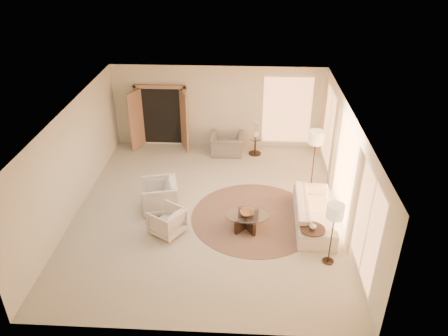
# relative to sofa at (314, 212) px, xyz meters

# --- Properties ---
(room) EXTENTS (7.04, 8.04, 2.83)m
(room) POSITION_rel_sofa_xyz_m (-2.74, 0.41, 1.05)
(room) COLOR beige
(room) RESTS_ON ground
(windows_right) EXTENTS (0.10, 6.40, 2.40)m
(windows_right) POSITION_rel_sofa_xyz_m (0.71, 0.51, 1.00)
(windows_right) COLOR #FCA865
(windows_right) RESTS_ON room
(window_back_corner) EXTENTS (1.70, 0.10, 2.40)m
(window_back_corner) POSITION_rel_sofa_xyz_m (-0.44, 4.36, 1.00)
(window_back_corner) COLOR #FCA865
(window_back_corner) RESTS_ON room
(curtains_right) EXTENTS (0.06, 5.20, 2.60)m
(curtains_right) POSITION_rel_sofa_xyz_m (0.66, 1.41, 0.95)
(curtains_right) COLOR tan
(curtains_right) RESTS_ON room
(french_doors) EXTENTS (1.95, 0.66, 2.16)m
(french_doors) POSITION_rel_sofa_xyz_m (-4.64, 4.23, 0.72)
(french_doors) COLOR #A57958
(french_doors) RESTS_ON room
(area_rug) EXTENTS (4.26, 4.26, 0.01)m
(area_rug) POSITION_rel_sofa_xyz_m (-1.50, 0.15, -0.34)
(area_rug) COLOR #422B22
(area_rug) RESTS_ON room
(sofa) EXTENTS (1.03, 2.42, 0.70)m
(sofa) POSITION_rel_sofa_xyz_m (0.00, 0.00, 0.00)
(sofa) COLOR silver
(sofa) RESTS_ON room
(armchair_left) EXTENTS (1.04, 1.08, 0.94)m
(armchair_left) POSITION_rel_sofa_xyz_m (-4.04, 0.41, 0.12)
(armchair_left) COLOR silver
(armchair_left) RESTS_ON room
(armchair_right) EXTENTS (0.98, 0.99, 0.76)m
(armchair_right) POSITION_rel_sofa_xyz_m (-3.67, -0.60, 0.03)
(armchair_right) COLOR silver
(armchair_right) RESTS_ON room
(accent_chair) EXTENTS (1.08, 0.71, 0.94)m
(accent_chair) POSITION_rel_sofa_xyz_m (-2.41, 3.75, 0.12)
(accent_chair) COLOR gray
(accent_chair) RESTS_ON room
(coffee_table) EXTENTS (1.23, 1.23, 0.41)m
(coffee_table) POSITION_rel_sofa_xyz_m (-1.71, -0.30, -0.09)
(coffee_table) COLOR black
(coffee_table) RESTS_ON room
(end_table) EXTENTS (0.59, 0.59, 0.55)m
(end_table) POSITION_rel_sofa_xyz_m (-0.18, -0.99, 0.03)
(end_table) COLOR black
(end_table) RESTS_ON room
(side_table) EXTENTS (0.54, 0.54, 0.63)m
(side_table) POSITION_rel_sofa_xyz_m (-1.46, 3.81, 0.03)
(side_table) COLOR #2E221B
(side_table) RESTS_ON room
(floor_lamp_near) EXTENTS (0.43, 0.43, 1.78)m
(floor_lamp_near) POSITION_rel_sofa_xyz_m (0.16, 1.80, 1.16)
(floor_lamp_near) COLOR #2E221B
(floor_lamp_near) RESTS_ON room
(floor_lamp_far) EXTENTS (0.38, 0.38, 1.56)m
(floor_lamp_far) POSITION_rel_sofa_xyz_m (0.16, -1.48, 0.98)
(floor_lamp_far) COLOR #2E221B
(floor_lamp_far) RESTS_ON room
(bowl) EXTENTS (0.43, 0.43, 0.08)m
(bowl) POSITION_rel_sofa_xyz_m (-1.71, -0.30, 0.10)
(bowl) COLOR brown
(bowl) RESTS_ON coffee_table
(end_vase) EXTENTS (0.17, 0.17, 0.16)m
(end_vase) POSITION_rel_sofa_xyz_m (-0.18, -0.99, 0.28)
(end_vase) COLOR silver
(end_vase) RESTS_ON end_table
(side_vase) EXTENTS (0.22, 0.22, 0.23)m
(side_vase) POSITION_rel_sofa_xyz_m (-1.46, 3.81, 0.39)
(side_vase) COLOR silver
(side_vase) RESTS_ON side_table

